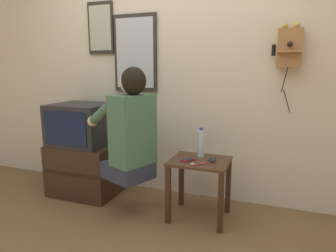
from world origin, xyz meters
TOP-DOWN VIEW (x-y plane):
  - wall_back at (0.00, 1.25)m, footprint 6.80×0.05m
  - side_table at (0.40, 0.78)m, footprint 0.48×0.41m
  - person at (-0.14, 0.62)m, footprint 0.60×0.52m
  - tv_stand at (-0.80, 0.89)m, footprint 0.65×0.49m
  - television at (-0.82, 0.89)m, footprint 0.55×0.49m
  - wall_phone_antique at (1.03, 1.16)m, footprint 0.23×0.18m
  - framed_picture at (-0.76, 1.21)m, footprint 0.28×0.03m
  - wall_mirror at (-0.38, 1.20)m, footprint 0.45×0.03m
  - cell_phone_held at (0.32, 0.73)m, footprint 0.12×0.14m
  - cell_phone_spare at (0.50, 0.80)m, footprint 0.07×0.13m
  - water_bottle at (0.39, 0.87)m, footprint 0.06×0.06m
  - toothbrush at (0.43, 0.66)m, footprint 0.13×0.14m

SIDE VIEW (x-z plane):
  - tv_stand at x=-0.80m, z-range 0.00..0.51m
  - side_table at x=0.40m, z-range 0.14..0.65m
  - cell_phone_held at x=0.32m, z-range 0.51..0.52m
  - cell_phone_spare at x=0.50m, z-range 0.51..0.52m
  - toothbrush at x=0.43m, z-range 0.51..0.53m
  - water_bottle at x=0.39m, z-range 0.50..0.76m
  - television at x=-0.82m, z-range 0.51..0.91m
  - person at x=-0.14m, z-range 0.30..1.23m
  - wall_back at x=0.00m, z-range 0.00..2.55m
  - wall_mirror at x=-0.38m, z-range 1.02..1.77m
  - wall_phone_antique at x=1.03m, z-range 1.06..1.78m
  - framed_picture at x=-0.76m, z-range 1.39..1.91m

